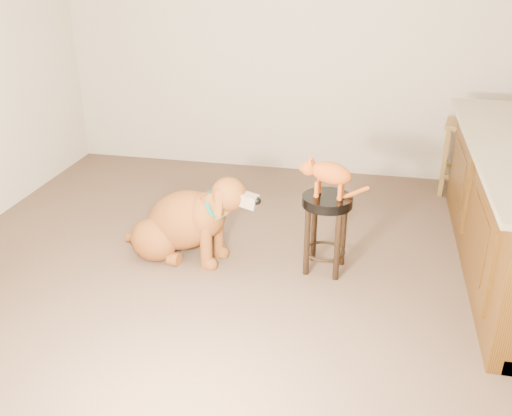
% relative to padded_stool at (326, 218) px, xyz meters
% --- Properties ---
extents(floor, '(4.50, 4.00, 0.01)m').
position_rel_padded_stool_xyz_m(floor, '(-0.65, 0.01, -0.41)').
color(floor, brown).
rests_on(floor, ground).
extents(room_shell, '(4.54, 4.04, 2.62)m').
position_rel_padded_stool_xyz_m(room_shell, '(-0.65, 0.01, 1.26)').
color(room_shell, beige).
rests_on(room_shell, ground).
extents(padded_stool, '(0.36, 0.36, 0.58)m').
position_rel_padded_stool_xyz_m(padded_stool, '(0.00, 0.00, 0.00)').
color(padded_stool, black).
rests_on(padded_stool, ground).
extents(wood_stool, '(0.43, 0.43, 0.69)m').
position_rel_padded_stool_xyz_m(wood_stool, '(1.11, 1.71, -0.06)').
color(wood_stool, brown).
rests_on(wood_stool, ground).
extents(golden_retriever, '(1.15, 0.64, 0.75)m').
position_rel_padded_stool_xyz_m(golden_retriever, '(-1.06, -0.01, -0.14)').
color(golden_retriever, brown).
rests_on(golden_retriever, ground).
extents(tabby_kitten, '(0.49, 0.18, 0.31)m').
position_rel_padded_stool_xyz_m(tabby_kitten, '(-0.01, 0.00, 0.33)').
color(tabby_kitten, '#9F430F').
rests_on(tabby_kitten, padded_stool).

